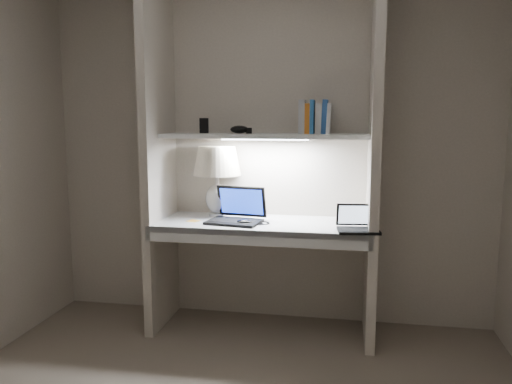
% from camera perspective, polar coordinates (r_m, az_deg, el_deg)
% --- Properties ---
extents(back_wall, '(3.20, 0.01, 2.50)m').
position_cam_1_polar(back_wall, '(3.61, 1.45, 4.93)').
color(back_wall, beige).
rests_on(back_wall, floor).
extents(alcove_panel_left, '(0.06, 0.55, 2.50)m').
position_cam_1_polar(alcove_panel_left, '(3.54, -11.07, 4.71)').
color(alcove_panel_left, beige).
rests_on(alcove_panel_left, floor).
extents(alcove_panel_right, '(0.06, 0.55, 2.50)m').
position_cam_1_polar(alcove_panel_right, '(3.30, 13.36, 4.39)').
color(alcove_panel_right, beige).
rests_on(alcove_panel_right, floor).
extents(desk, '(1.40, 0.55, 0.04)m').
position_cam_1_polar(desk, '(3.41, 0.70, -3.76)').
color(desk, white).
rests_on(desk, alcove_panel_left).
extents(desk_apron, '(1.46, 0.03, 0.10)m').
position_cam_1_polar(desk_apron, '(3.17, -0.09, -5.25)').
color(desk_apron, silver).
rests_on(desk_apron, desk).
extents(shelf, '(1.40, 0.36, 0.03)m').
position_cam_1_polar(shelf, '(3.43, 0.99, 6.43)').
color(shelf, silver).
rests_on(shelf, back_wall).
extents(strip_light, '(0.60, 0.04, 0.02)m').
position_cam_1_polar(strip_light, '(3.43, 0.98, 6.06)').
color(strip_light, white).
rests_on(strip_light, shelf).
extents(table_lamp, '(0.34, 0.34, 0.50)m').
position_cam_1_polar(table_lamp, '(3.58, -4.46, 2.62)').
color(table_lamp, white).
rests_on(table_lamp, desk).
extents(laptop_main, '(0.39, 0.35, 0.24)m').
position_cam_1_polar(laptop_main, '(3.40, -2.20, -2.52)').
color(laptop_main, black).
rests_on(laptop_main, desk).
extents(laptop_netbook, '(0.28, 0.25, 0.16)m').
position_cam_1_polar(laptop_netbook, '(3.19, 11.54, -3.68)').
color(laptop_netbook, black).
rests_on(laptop_netbook, desk).
extents(speaker, '(0.11, 0.09, 0.13)m').
position_cam_1_polar(speaker, '(3.59, -0.08, -1.77)').
color(speaker, silver).
rests_on(speaker, desk).
extents(mouse, '(0.11, 0.07, 0.04)m').
position_cam_1_polar(mouse, '(3.30, -1.34, -3.49)').
color(mouse, black).
rests_on(mouse, desk).
extents(cable_coil, '(0.10, 0.10, 0.01)m').
position_cam_1_polar(cable_coil, '(3.34, 0.76, -3.56)').
color(cable_coil, black).
rests_on(cable_coil, desk).
extents(sticky_note, '(0.09, 0.09, 0.00)m').
position_cam_1_polar(sticky_note, '(3.46, -7.18, -3.30)').
color(sticky_note, yellow).
rests_on(sticky_note, desk).
extents(book_row, '(0.22, 0.15, 0.23)m').
position_cam_1_polar(book_row, '(3.43, 6.74, 8.42)').
color(book_row, silver).
rests_on(book_row, shelf).
extents(shelf_box, '(0.07, 0.06, 0.11)m').
position_cam_1_polar(shelf_box, '(3.56, -5.96, 7.55)').
color(shelf_box, black).
rests_on(shelf_box, shelf).
extents(shelf_gadget, '(0.14, 0.11, 0.05)m').
position_cam_1_polar(shelf_gadget, '(3.47, -1.92, 7.16)').
color(shelf_gadget, black).
rests_on(shelf_gadget, shelf).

